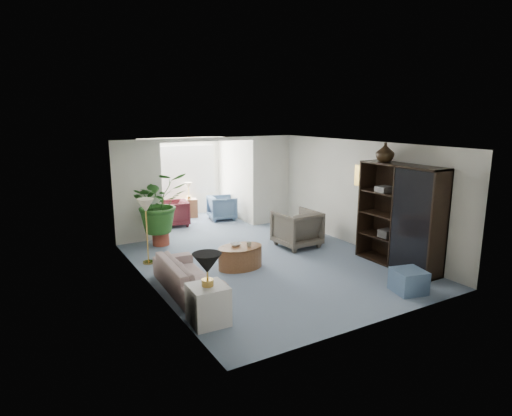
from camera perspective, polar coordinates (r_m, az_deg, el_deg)
floor at (r=9.15m, az=1.90°, el=-7.45°), size 6.00×6.00×0.00m
sunroom_floor at (r=12.66m, az=-7.98°, el=-1.94°), size 2.60×2.60×0.00m
back_pier_left at (r=10.79m, az=-15.32°, el=2.05°), size 1.20×0.12×2.50m
back_pier_right at (r=12.30m, az=2.05°, el=3.70°), size 1.20×0.12×2.50m
back_header at (r=11.28m, az=-6.21°, el=8.99°), size 2.60×0.12×0.10m
window_pane at (r=13.39m, az=-9.93°, el=4.88°), size 2.20×0.02×1.50m
window_blinds at (r=13.36m, az=-9.88°, el=4.87°), size 2.20×0.02×1.50m
framed_picture at (r=10.16m, az=14.16°, el=4.07°), size 0.04×0.50×0.40m
sofa at (r=7.89m, az=-9.01°, el=-8.71°), size 0.82×1.95×0.56m
end_table at (r=6.66m, az=-6.33°, el=-12.55°), size 0.57×0.57×0.60m
table_lamp at (r=6.41m, az=-6.47°, el=-7.27°), size 0.44×0.44×0.30m
floor_lamp at (r=9.16m, az=-14.38°, el=0.32°), size 0.36×0.36×0.28m
coffee_table at (r=8.89m, az=-2.09°, el=-6.50°), size 1.05×1.05×0.45m
coffee_bowl at (r=8.88m, az=-2.70°, el=-4.83°), size 0.24×0.24×0.05m
coffee_cup at (r=8.79m, az=-0.93°, el=-4.83°), size 0.12×0.12×0.10m
wingback_chair at (r=10.28m, az=5.41°, el=-2.71°), size 0.96×0.99×0.87m
side_table_dark at (r=10.96m, az=7.47°, el=-2.69°), size 0.54×0.48×0.54m
entertainment_cabinet at (r=9.24m, az=18.44°, el=-1.03°), size 0.51×1.91×2.12m
cabinet_urn at (r=9.38m, az=16.68°, el=7.06°), size 0.38×0.38×0.40m
ottoman at (r=8.18m, az=19.50°, el=-9.08°), size 0.62×0.62×0.41m
plant_pot at (r=10.67m, az=-12.44°, el=-3.93°), size 0.40×0.40×0.32m
house_plant at (r=10.46m, az=-12.66°, el=0.74°), size 1.31×1.13×1.45m
sunroom_chair_blue at (r=12.92m, az=-4.50°, el=0.04°), size 0.90×0.88×0.71m
sunroom_chair_maroon at (r=12.36m, az=-10.78°, el=-0.68°), size 0.91×0.89×0.72m
sunroom_table at (r=13.31m, az=-8.81°, el=-0.01°), size 0.52×0.43×0.56m
shelf_clutter at (r=9.17m, az=18.46°, el=-0.94°), size 0.30×1.10×1.06m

